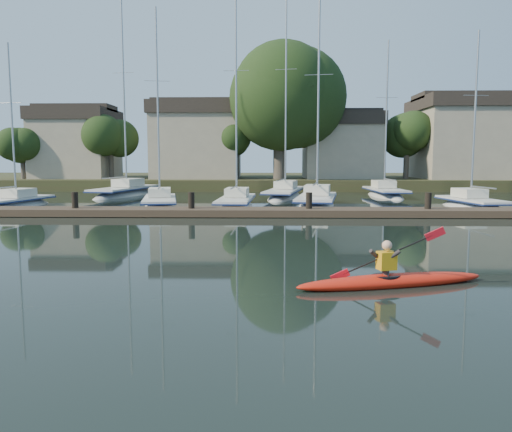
{
  "coord_description": "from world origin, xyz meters",
  "views": [
    {
      "loc": [
        0.91,
        -11.27,
        2.91
      ],
      "look_at": [
        0.56,
        3.53,
        1.2
      ],
      "focal_mm": 35.0,
      "sensor_mm": 36.0,
      "label": 1
    }
  ],
  "objects_px": {
    "sailboat_1": "(160,210)",
    "sailboat_5": "(125,198)",
    "sailboat_0": "(15,210)",
    "sailboat_4": "(472,212)",
    "sailboat_7": "(385,199)",
    "kayak": "(391,278)",
    "sailboat_6": "(285,200)",
    "sailboat_3": "(316,209)",
    "sailboat_2": "(236,210)",
    "dock": "(250,212)"
  },
  "relations": [
    {
      "from": "sailboat_1",
      "to": "sailboat_5",
      "type": "distance_m",
      "value": 10.2
    },
    {
      "from": "sailboat_0",
      "to": "sailboat_1",
      "type": "bearing_deg",
      "value": 12.59
    },
    {
      "from": "sailboat_4",
      "to": "sailboat_7",
      "type": "relative_size",
      "value": 0.87
    },
    {
      "from": "sailboat_0",
      "to": "sailboat_7",
      "type": "relative_size",
      "value": 0.83
    },
    {
      "from": "kayak",
      "to": "sailboat_7",
      "type": "height_order",
      "value": "sailboat_7"
    },
    {
      "from": "kayak",
      "to": "sailboat_0",
      "type": "xyz_separation_m",
      "value": [
        -18.07,
        18.21,
        -0.36
      ]
    },
    {
      "from": "sailboat_0",
      "to": "sailboat_1",
      "type": "height_order",
      "value": "sailboat_1"
    },
    {
      "from": "sailboat_7",
      "to": "kayak",
      "type": "bearing_deg",
      "value": -104.75
    },
    {
      "from": "sailboat_6",
      "to": "sailboat_0",
      "type": "bearing_deg",
      "value": -143.16
    },
    {
      "from": "sailboat_3",
      "to": "kayak",
      "type": "bearing_deg",
      "value": -81.04
    },
    {
      "from": "kayak",
      "to": "sailboat_2",
      "type": "bearing_deg",
      "value": 88.97
    },
    {
      "from": "sailboat_1",
      "to": "sailboat_2",
      "type": "xyz_separation_m",
      "value": [
        4.63,
        0.09,
        0.0
      ]
    },
    {
      "from": "sailboat_3",
      "to": "sailboat_1",
      "type": "bearing_deg",
      "value": -166.89
    },
    {
      "from": "dock",
      "to": "sailboat_1",
      "type": "xyz_separation_m",
      "value": [
        -5.63,
        4.63,
        -0.38
      ]
    },
    {
      "from": "dock",
      "to": "sailboat_3",
      "type": "xyz_separation_m",
      "value": [
        3.9,
        5.24,
        -0.41
      ]
    },
    {
      "from": "sailboat_4",
      "to": "sailboat_6",
      "type": "relative_size",
      "value": 0.7
    },
    {
      "from": "sailboat_5",
      "to": "sailboat_1",
      "type": "bearing_deg",
      "value": -51.66
    },
    {
      "from": "sailboat_7",
      "to": "sailboat_6",
      "type": "bearing_deg",
      "value": -175.3
    },
    {
      "from": "kayak",
      "to": "sailboat_1",
      "type": "bearing_deg",
      "value": 101.45
    },
    {
      "from": "dock",
      "to": "sailboat_4",
      "type": "bearing_deg",
      "value": 17.57
    },
    {
      "from": "dock",
      "to": "sailboat_2",
      "type": "xyz_separation_m",
      "value": [
        -1.0,
        4.72,
        -0.38
      ]
    },
    {
      "from": "dock",
      "to": "sailboat_3",
      "type": "relative_size",
      "value": 2.47
    },
    {
      "from": "sailboat_2",
      "to": "sailboat_4",
      "type": "height_order",
      "value": "sailboat_2"
    },
    {
      "from": "dock",
      "to": "sailboat_0",
      "type": "xyz_separation_m",
      "value": [
        -14.32,
        4.21,
        -0.38
      ]
    },
    {
      "from": "dock",
      "to": "sailboat_3",
      "type": "distance_m",
      "value": 6.55
    },
    {
      "from": "sailboat_2",
      "to": "sailboat_6",
      "type": "relative_size",
      "value": 0.86
    },
    {
      "from": "dock",
      "to": "sailboat_5",
      "type": "distance_m",
      "value": 17.15
    },
    {
      "from": "sailboat_2",
      "to": "sailboat_7",
      "type": "bearing_deg",
      "value": 40.26
    },
    {
      "from": "sailboat_0",
      "to": "sailboat_1",
      "type": "xyz_separation_m",
      "value": [
        8.69,
        0.43,
        0.0
      ]
    },
    {
      "from": "sailboat_5",
      "to": "sailboat_7",
      "type": "height_order",
      "value": "sailboat_5"
    },
    {
      "from": "sailboat_0",
      "to": "sailboat_4",
      "type": "distance_m",
      "value": 27.2
    },
    {
      "from": "dock",
      "to": "sailboat_1",
      "type": "relative_size",
      "value": 2.63
    },
    {
      "from": "sailboat_2",
      "to": "sailboat_6",
      "type": "distance_m",
      "value": 8.28
    },
    {
      "from": "kayak",
      "to": "sailboat_6",
      "type": "bearing_deg",
      "value": 78.14
    },
    {
      "from": "sailboat_4",
      "to": "sailboat_7",
      "type": "bearing_deg",
      "value": 99.9
    },
    {
      "from": "sailboat_7",
      "to": "dock",
      "type": "bearing_deg",
      "value": -128.77
    },
    {
      "from": "sailboat_0",
      "to": "sailboat_7",
      "type": "xyz_separation_m",
      "value": [
        24.25,
        9.07,
        -0.02
      ]
    },
    {
      "from": "sailboat_5",
      "to": "sailboat_7",
      "type": "xyz_separation_m",
      "value": [
        20.26,
        -0.41,
        0.01
      ]
    },
    {
      "from": "sailboat_3",
      "to": "sailboat_5",
      "type": "relative_size",
      "value": 0.84
    },
    {
      "from": "dock",
      "to": "sailboat_5",
      "type": "height_order",
      "value": "sailboat_5"
    },
    {
      "from": "sailboat_2",
      "to": "sailboat_3",
      "type": "xyz_separation_m",
      "value": [
        4.9,
        0.52,
        -0.03
      ]
    },
    {
      "from": "kayak",
      "to": "sailboat_0",
      "type": "relative_size",
      "value": 0.43
    },
    {
      "from": "sailboat_2",
      "to": "sailboat_4",
      "type": "relative_size",
      "value": 1.22
    },
    {
      "from": "sailboat_6",
      "to": "sailboat_7",
      "type": "height_order",
      "value": "sailboat_6"
    },
    {
      "from": "dock",
      "to": "sailboat_6",
      "type": "distance_m",
      "value": 12.56
    },
    {
      "from": "dock",
      "to": "sailboat_5",
      "type": "bearing_deg",
      "value": 127.06
    },
    {
      "from": "sailboat_0",
      "to": "sailboat_5",
      "type": "relative_size",
      "value": 0.66
    },
    {
      "from": "sailboat_1",
      "to": "sailboat_5",
      "type": "relative_size",
      "value": 0.79
    },
    {
      "from": "kayak",
      "to": "sailboat_3",
      "type": "height_order",
      "value": "sailboat_3"
    },
    {
      "from": "sailboat_4",
      "to": "sailboat_7",
      "type": "distance_m",
      "value": 9.65
    }
  ]
}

